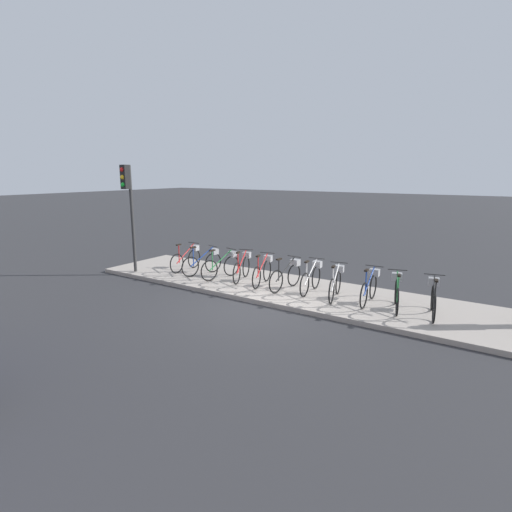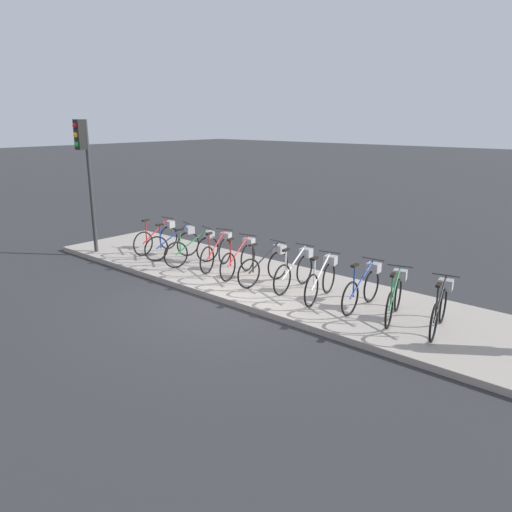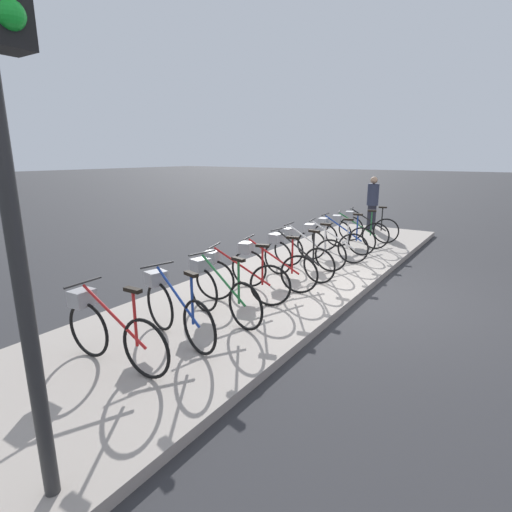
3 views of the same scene
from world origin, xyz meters
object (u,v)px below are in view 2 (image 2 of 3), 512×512
parked_bicycle_4 (240,257)px  parked_bicycle_5 (267,264)px  parked_bicycle_0 (159,236)px  traffic_light (84,158)px  parked_bicycle_8 (364,286)px  parked_bicycle_10 (440,306)px  parked_bicycle_9 (395,295)px  parked_bicycle_6 (296,269)px  parked_bicycle_2 (195,248)px  parked_bicycle_3 (218,251)px  parked_bicycle_1 (176,242)px  parked_bicycle_7 (322,278)px

parked_bicycle_4 → parked_bicycle_5: size_ratio=0.98×
parked_bicycle_0 → traffic_light: traffic_light is taller
parked_bicycle_8 → parked_bicycle_10: 1.51m
parked_bicycle_9 → parked_bicycle_4: bearing=179.2°
parked_bicycle_6 → traffic_light: traffic_light is taller
parked_bicycle_2 → parked_bicycle_9: (5.25, 0.03, 0.00)m
parked_bicycle_6 → parked_bicycle_9: same height
parked_bicycle_4 → parked_bicycle_10: same height
parked_bicycle_2 → parked_bicycle_5: 2.25m
parked_bicycle_3 → parked_bicycle_9: same height
traffic_light → parked_bicycle_8: bearing=8.8°
parked_bicycle_1 → parked_bicycle_10: (6.88, -0.04, 0.00)m
parked_bicycle_0 → parked_bicycle_4: size_ratio=1.02×
parked_bicycle_9 → parked_bicycle_3: bearing=178.3°
parked_bicycle_6 → parked_bicycle_7: bearing=-11.6°
parked_bicycle_8 → traffic_light: size_ratio=0.44×
parked_bicycle_9 → traffic_light: 8.54m
parked_bicycle_0 → parked_bicycle_8: (6.22, -0.06, 0.00)m
parked_bicycle_7 → parked_bicycle_10: 2.37m
parked_bicycle_4 → parked_bicycle_0: bearing=178.3°
parked_bicycle_2 → parked_bicycle_9: size_ratio=1.02×
parked_bicycle_0 → parked_bicycle_5: (3.89, -0.13, 0.00)m
parked_bicycle_8 → parked_bicycle_4: bearing=-179.4°
parked_bicycle_2 → traffic_light: traffic_light is taller
parked_bicycle_6 → traffic_light: bearing=-168.4°
parked_bicycle_9 → parked_bicycle_10: bearing=-0.9°
parked_bicycle_0 → parked_bicycle_8: same height
parked_bicycle_7 → parked_bicycle_10: size_ratio=1.00×
parked_bicycle_3 → parked_bicycle_9: bearing=-1.7°
parked_bicycle_1 → parked_bicycle_9: 6.06m
parked_bicycle_2 → parked_bicycle_10: same height
parked_bicycle_4 → parked_bicycle_9: size_ratio=1.02×
parked_bicycle_0 → parked_bicycle_7: (5.35, -0.16, 0.00)m
parked_bicycle_6 → parked_bicycle_7: size_ratio=1.01×
parked_bicycle_4 → parked_bicycle_7: (2.29, -0.07, 0.00)m
parked_bicycle_2 → parked_bicycle_4: same height
parked_bicycle_8 → parked_bicycle_10: bearing=-3.7°
parked_bicycle_0 → parked_bicycle_5: same height
parked_bicycle_5 → traffic_light: bearing=-168.2°
parked_bicycle_6 → parked_bicycle_7: 0.78m
parked_bicycle_1 → parked_bicycle_2: size_ratio=0.99×
parked_bicycle_9 → parked_bicycle_10: 0.82m
parked_bicycle_4 → parked_bicycle_8: 3.15m
parked_bicycle_5 → traffic_light: (-5.21, -1.09, 2.07)m
parked_bicycle_4 → traffic_light: size_ratio=0.44×
parked_bicycle_5 → parked_bicycle_2: bearing=-178.8°
parked_bicycle_3 → parked_bicycle_6: same height
parked_bicycle_5 → parked_bicycle_8: bearing=1.7°
parked_bicycle_3 → parked_bicycle_8: (3.95, -0.05, 0.00)m
parked_bicycle_0 → parked_bicycle_10: 7.72m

